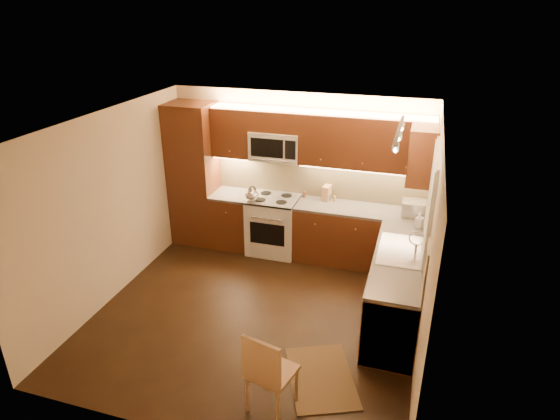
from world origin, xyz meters
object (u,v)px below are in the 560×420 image
(sink, at_px, (401,245))
(kettle, at_px, (252,194))
(microwave, at_px, (276,146))
(dining_chair, at_px, (272,370))
(soap_bottle, at_px, (419,220))
(toaster_oven, at_px, (414,208))
(stove, at_px, (274,225))
(knife_block, at_px, (327,193))

(sink, relative_size, kettle, 3.57)
(microwave, height_order, dining_chair, microwave)
(microwave, distance_m, dining_chair, 3.60)
(soap_bottle, bearing_deg, sink, -81.38)
(sink, xyz_separation_m, dining_chair, (-1.03, -1.97, -0.51))
(kettle, bearing_deg, dining_chair, -41.68)
(microwave, bearing_deg, toaster_oven, -3.23)
(toaster_oven, bearing_deg, stove, 176.84)
(soap_bottle, bearing_deg, dining_chair, -91.22)
(knife_block, relative_size, soap_bottle, 1.09)
(soap_bottle, bearing_deg, microwave, -170.23)
(kettle, distance_m, soap_bottle, 2.47)
(sink, bearing_deg, knife_block, 132.20)
(toaster_oven, distance_m, dining_chair, 3.36)
(toaster_oven, bearing_deg, kettle, -178.22)
(sink, xyz_separation_m, knife_block, (-1.21, 1.33, 0.04))
(kettle, bearing_deg, soap_bottle, 21.06)
(microwave, height_order, kettle, microwave)
(microwave, height_order, knife_block, microwave)
(stove, height_order, dining_chair, dining_chair)
(toaster_oven, height_order, dining_chair, toaster_oven)
(soap_bottle, bearing_deg, toaster_oven, 124.69)
(microwave, bearing_deg, stove, -90.00)
(knife_block, bearing_deg, sink, -39.78)
(kettle, relative_size, toaster_oven, 0.67)
(kettle, xyz_separation_m, dining_chair, (1.25, -2.89, -0.58))
(sink, bearing_deg, microwave, 147.79)
(dining_chair, bearing_deg, knife_block, 107.21)
(kettle, height_order, knife_block, kettle)
(microwave, height_order, toaster_oven, microwave)
(microwave, relative_size, kettle, 3.16)
(knife_block, bearing_deg, microwave, -166.73)
(soap_bottle, bearing_deg, kettle, -160.99)
(dining_chair, bearing_deg, sink, 76.56)
(stove, relative_size, toaster_oven, 2.57)
(knife_block, height_order, soap_bottle, knife_block)
(sink, distance_m, toaster_oven, 1.15)
(stove, xyz_separation_m, dining_chair, (0.97, -3.10, 0.01))
(dining_chair, bearing_deg, toaster_oven, 84.03)
(sink, height_order, soap_bottle, soap_bottle)
(stove, xyz_separation_m, toaster_oven, (2.11, 0.02, 0.55))
(toaster_oven, height_order, soap_bottle, same)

